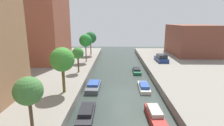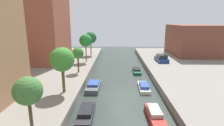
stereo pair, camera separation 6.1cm
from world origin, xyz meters
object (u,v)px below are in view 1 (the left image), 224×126
Objects in this scene: street_tree_1 at (28,91)px; moored_boat_right_3 at (144,87)px; parked_car at (161,58)px; moored_boat_left_3 at (94,86)px; low_block_right at (193,40)px; apartment_tower_far at (37,10)px; street_tree_4 at (86,41)px; moored_boat_left_2 at (86,113)px; moored_boat_right_4 at (137,71)px; street_tree_2 at (62,60)px; street_tree_3 at (78,53)px; street_tree_5 at (91,38)px; moored_boat_right_2 at (155,116)px.

moored_boat_right_3 is (9.82, 11.63, -4.03)m from street_tree_1.
parked_car is 1.06× the size of moored_boat_left_3.
street_tree_1 is (-24.66, -33.07, -0.15)m from low_block_right.
street_tree_1 is at bearing -69.07° from apartment_tower_far.
moored_boat_right_3 is (-14.84, -21.44, -4.18)m from low_block_right.
moored_boat_right_3 is at bearing -51.50° from street_tree_4.
low_block_right is 2.88× the size of moored_boat_left_2.
street_tree_4 reaches higher than parked_car.
street_tree_4 is 20.42m from moored_boat_left_2.
moored_boat_right_4 is (-5.47, -4.62, -1.29)m from parked_car.
moored_boat_right_3 is (9.82, -12.34, -4.89)m from street_tree_4.
street_tree_2 reaches higher than moored_boat_right_4.
street_tree_5 reaches higher than street_tree_3.
street_tree_4 is (-24.66, -9.10, 0.72)m from low_block_right.
apartment_tower_far is 4.67× the size of moored_boat_right_2.
street_tree_2 is 1.25× the size of moored_boat_left_3.
moored_boat_right_4 is at bearing -48.71° from street_tree_5.
low_block_right reaches higher than parked_car.
street_tree_2 is 1.18× the size of parked_car.
street_tree_1 is 11.18m from moored_boat_right_2.
street_tree_5 is 1.25× the size of parked_car.
street_tree_5 is 22.29m from moored_boat_right_3.
moored_boat_right_2 is at bearing -47.12° from apartment_tower_far.
moored_boat_left_3 is at bearing -76.49° from street_tree_4.
street_tree_3 reaches higher than moored_boat_right_2.
street_tree_1 is at bearing -158.00° from moored_boat_right_2.
apartment_tower_far reaches higher than moored_boat_left_2.
street_tree_1 is at bearing -90.00° from street_tree_3.
street_tree_4 is at bearing 90.00° from street_tree_2.
street_tree_3 reaches higher than parked_car.
street_tree_3 is at bearing 90.00° from street_tree_2.
street_tree_2 reaches higher than moored_boat_left_2.
street_tree_5 is 27.27m from moored_boat_left_2.
street_tree_5 is 15.55m from moored_boat_right_4.
moored_boat_right_4 is at bearing 89.80° from moored_boat_right_2.
moored_boat_left_3 is at bearing -58.32° from street_tree_3.
moored_boat_left_3 is (-12.25, -13.00, -1.21)m from parked_car.
street_tree_3 reaches higher than moored_boat_left_3.
moored_boat_right_4 is at bearing -13.20° from apartment_tower_far.
street_tree_1 is 1.02× the size of moored_boat_right_2.
parked_car reaches higher than moored_boat_left_2.
moored_boat_left_2 is (3.15, -19.58, -4.89)m from street_tree_4.
moored_boat_left_3 is at bearing 131.31° from moored_boat_right_2.
moored_boat_right_2 is (-14.96, -29.15, -4.08)m from low_block_right.
street_tree_2 is at bearing -90.00° from street_tree_5.
parked_car is at bearing 47.23° from street_tree_2.
street_tree_3 is 11.52m from moored_boat_right_3.
street_tree_3 is 6.75m from moored_boat_left_3.
apartment_tower_far is 12.93m from street_tree_5.
apartment_tower_far reaches higher than moored_boat_right_4.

